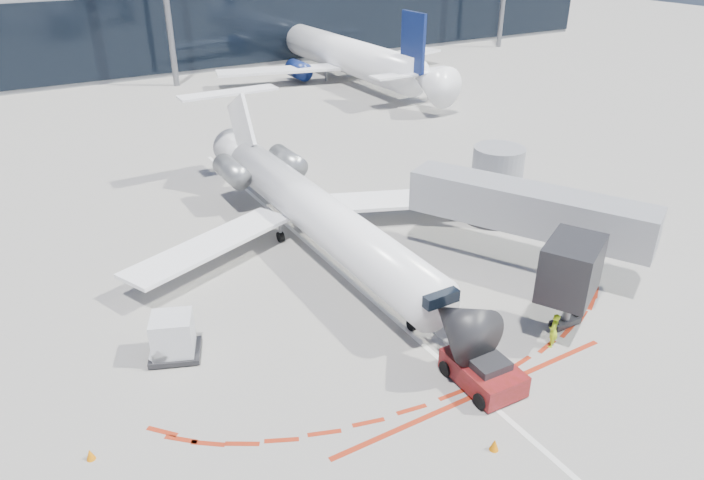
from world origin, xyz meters
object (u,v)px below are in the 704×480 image
regional_jet (311,208)px  ramp_worker (554,330)px  pushback_tug (483,371)px  uld_container (173,337)px

regional_jet → ramp_worker: 15.34m
regional_jet → ramp_worker: size_ratio=16.55×
pushback_tug → regional_jet: bearing=93.2°
pushback_tug → uld_container: uld_container is taller
regional_jet → pushback_tug: size_ratio=5.20×
ramp_worker → uld_container: size_ratio=0.63×
pushback_tug → ramp_worker: bearing=7.1°
pushback_tug → ramp_worker: (4.45, 0.40, 0.23)m
regional_jet → ramp_worker: regional_jet is taller
uld_container → regional_jet: bearing=54.2°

